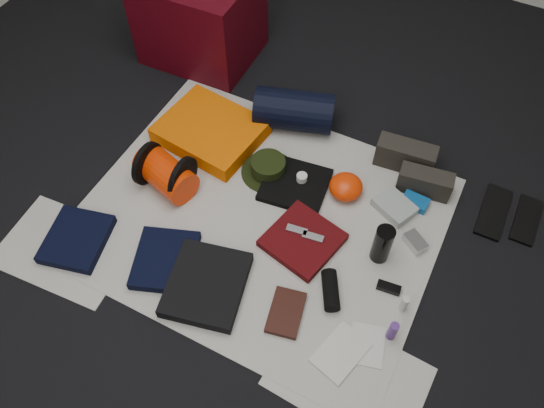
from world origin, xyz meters
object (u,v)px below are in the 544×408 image
at_px(navy_duffel, 294,110).
at_px(paperback_book, 286,312).
at_px(water_bottle, 382,244).
at_px(compact_camera, 415,242).
at_px(red_cabinet, 200,16).
at_px(stuff_sack, 166,174).
at_px(sleeping_pad, 211,131).

height_order(navy_duffel, paperback_book, navy_duffel).
bearing_deg(water_bottle, compact_camera, 46.12).
bearing_deg(paperback_book, red_cabinet, 120.64).
xyz_separation_m(stuff_sack, compact_camera, (1.17, 0.22, -0.06)).
bearing_deg(navy_duffel, compact_camera, -44.95).
relative_size(navy_duffel, water_bottle, 1.96).
relative_size(red_cabinet, stuff_sack, 2.06).
bearing_deg(paperback_book, sleeping_pad, 125.99).
relative_size(water_bottle, paperback_book, 1.01).
bearing_deg(navy_duffel, stuff_sack, -137.66).
height_order(navy_duffel, water_bottle, navy_duffel).
distance_m(stuff_sack, navy_duffel, 0.74).
relative_size(red_cabinet, navy_duffel, 1.49).
relative_size(navy_duffel, paperback_book, 1.97).
bearing_deg(paperback_book, stuff_sack, 145.12).
bearing_deg(sleeping_pad, paperback_book, -42.21).
height_order(compact_camera, paperback_book, compact_camera).
distance_m(sleeping_pad, navy_duffel, 0.44).
relative_size(red_cabinet, water_bottle, 2.92).
distance_m(sleeping_pad, compact_camera, 1.16).
bearing_deg(stuff_sack, navy_duffel, 59.86).
distance_m(red_cabinet, paperback_book, 1.74).
xyz_separation_m(red_cabinet, water_bottle, (1.41, -0.84, -0.14)).
xyz_separation_m(water_bottle, compact_camera, (0.12, 0.13, -0.08)).
bearing_deg(water_bottle, red_cabinet, 149.24).
bearing_deg(paperback_book, water_bottle, 48.65).
height_order(sleeping_pad, navy_duffel, navy_duffel).
bearing_deg(red_cabinet, navy_duffel, -23.60).
distance_m(sleeping_pad, water_bottle, 1.06).
relative_size(compact_camera, paperback_book, 0.53).
xyz_separation_m(stuff_sack, navy_duffel, (0.37, 0.64, 0.02)).
xyz_separation_m(compact_camera, paperback_book, (-0.37, -0.56, -0.01)).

